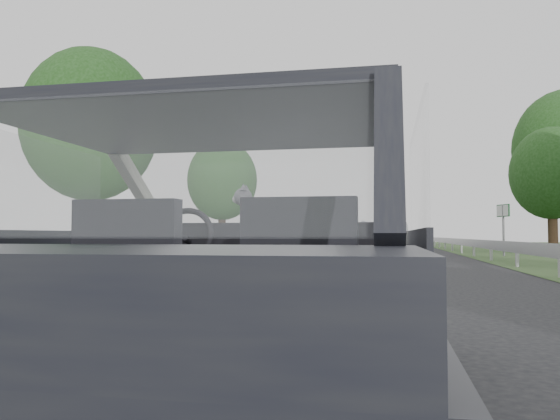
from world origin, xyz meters
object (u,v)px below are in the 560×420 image
at_px(cat, 282,210).
at_px(other_car, 389,238).
at_px(subject_car, 235,274).
at_px(highway_sign, 503,230).

bearing_deg(cat, other_car, 90.48).
xyz_separation_m(subject_car, other_car, (0.84, 24.36, 0.05)).
distance_m(subject_car, cat, 0.74).
bearing_deg(subject_car, other_car, 88.02).
height_order(cat, highway_sign, highway_sign).
distance_m(subject_car, other_car, 24.38).
xyz_separation_m(cat, highway_sign, (5.58, 21.69, 0.04)).
distance_m(cat, highway_sign, 22.40).
bearing_deg(highway_sign, cat, -126.89).
xyz_separation_m(cat, other_car, (0.72, 23.73, -0.31)).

